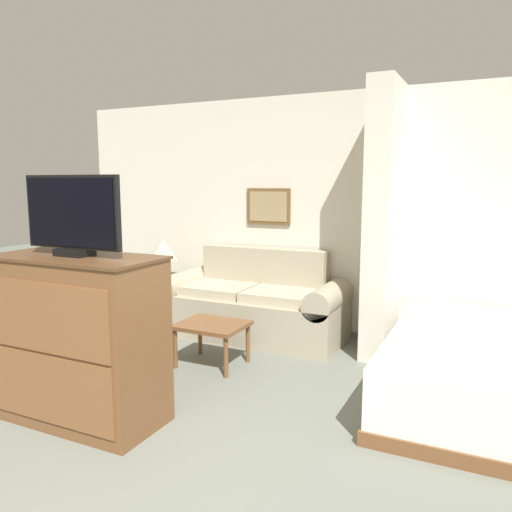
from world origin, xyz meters
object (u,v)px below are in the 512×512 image
at_px(couch, 253,305).
at_px(table_lamp, 163,251).
at_px(coffee_table, 212,329).
at_px(tv, 72,216).
at_px(tv_dresser, 79,339).

height_order(couch, table_lamp, table_lamp).
bearing_deg(couch, table_lamp, -178.50).
relative_size(couch, coffee_table, 3.35).
height_order(table_lamp, tv, tv).
relative_size(table_lamp, tv, 0.53).
height_order(couch, tv, tv).
xyz_separation_m(couch, table_lamp, (-1.15, -0.03, 0.53)).
distance_m(coffee_table, tv, 1.73).
relative_size(couch, tv_dresser, 1.67).
relative_size(coffee_table, table_lamp, 1.42).
distance_m(table_lamp, tv_dresser, 2.44).
bearing_deg(coffee_table, table_lamp, 142.29).
relative_size(coffee_table, tv_dresser, 0.50).
bearing_deg(table_lamp, coffee_table, -37.71).
xyz_separation_m(couch, tv_dresser, (-0.24, -2.27, 0.24)).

